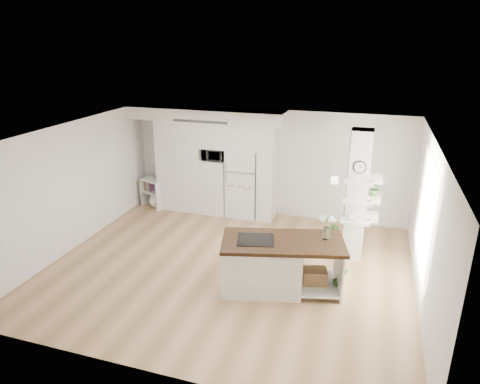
# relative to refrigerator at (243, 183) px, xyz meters

# --- Properties ---
(floor) EXTENTS (7.00, 6.00, 0.01)m
(floor) POSITION_rel_refrigerator_xyz_m (0.53, -2.68, -0.88)
(floor) COLOR tan
(floor) RESTS_ON ground
(room) EXTENTS (7.04, 6.04, 2.72)m
(room) POSITION_rel_refrigerator_xyz_m (0.53, -2.68, 0.98)
(room) COLOR white
(room) RESTS_ON ground
(cabinet_wall) EXTENTS (4.00, 0.71, 2.70)m
(cabinet_wall) POSITION_rel_refrigerator_xyz_m (-0.92, -0.01, 0.63)
(cabinet_wall) COLOR silver
(cabinet_wall) RESTS_ON floor
(refrigerator) EXTENTS (0.78, 0.69, 1.75)m
(refrigerator) POSITION_rel_refrigerator_xyz_m (0.00, 0.00, 0.00)
(refrigerator) COLOR silver
(refrigerator) RESTS_ON floor
(column) EXTENTS (0.69, 0.90, 2.70)m
(column) POSITION_rel_refrigerator_xyz_m (2.90, -1.55, 0.48)
(column) COLOR silver
(column) RESTS_ON floor
(window) EXTENTS (0.00, 2.40, 2.40)m
(window) POSITION_rel_refrigerator_xyz_m (4.00, -2.38, 0.62)
(window) COLOR white
(window) RESTS_ON room
(pendant_light) EXTENTS (0.12, 0.12, 0.10)m
(pendant_light) POSITION_rel_refrigerator_xyz_m (2.23, -2.53, 1.24)
(pendant_light) COLOR white
(pendant_light) RESTS_ON room
(kitchen_island) EXTENTS (2.34, 1.52, 1.54)m
(kitchen_island) POSITION_rel_refrigerator_xyz_m (1.44, -3.15, -0.37)
(kitchen_island) COLOR silver
(kitchen_island) RESTS_ON floor
(bookshelf) EXTENTS (0.74, 0.58, 0.78)m
(bookshelf) POSITION_rel_refrigerator_xyz_m (-2.45, -0.19, -0.54)
(bookshelf) COLOR silver
(bookshelf) RESTS_ON floor
(floor_plant_a) EXTENTS (0.33, 0.30, 0.49)m
(floor_plant_a) POSITION_rel_refrigerator_xyz_m (2.71, -2.89, -0.63)
(floor_plant_a) COLOR #376629
(floor_plant_a) RESTS_ON floor
(floor_plant_b) EXTENTS (0.31, 0.31, 0.44)m
(floor_plant_b) POSITION_rel_refrigerator_xyz_m (2.39, -0.96, -0.65)
(floor_plant_b) COLOR #376629
(floor_plant_b) RESTS_ON floor
(microwave) EXTENTS (0.54, 0.37, 0.30)m
(microwave) POSITION_rel_refrigerator_xyz_m (-0.75, -0.06, 0.69)
(microwave) COLOR #2D2D2D
(microwave) RESTS_ON cabinet_wall
(shelf_plant) EXTENTS (0.27, 0.23, 0.30)m
(shelf_plant) POSITION_rel_refrigerator_xyz_m (3.15, -1.38, 0.65)
(shelf_plant) COLOR #376629
(shelf_plant) RESTS_ON column
(decor_bowl) EXTENTS (0.22, 0.22, 0.05)m
(decor_bowl) POSITION_rel_refrigerator_xyz_m (2.82, -1.78, 0.13)
(decor_bowl) COLOR white
(decor_bowl) RESTS_ON column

